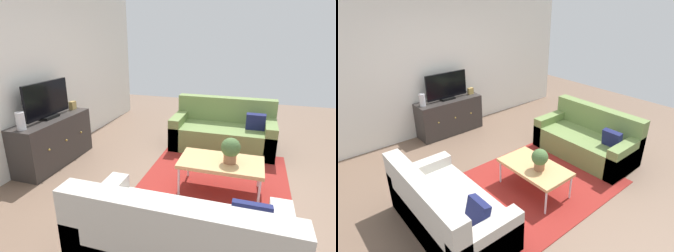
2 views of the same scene
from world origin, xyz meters
The scene contains 11 objects.
ground_plane centered at (0.00, 0.00, 0.00)m, with size 10.00×10.00×0.00m, color brown.
wall_back centered at (0.00, 2.55, 1.35)m, with size 6.40×0.12×2.70m, color silver.
area_rug centered at (0.00, -0.15, 0.01)m, with size 2.50×1.90×0.01m, color maroon.
couch_left_side centered at (-1.44, -0.10, 0.28)m, with size 0.86×1.69×0.83m.
couch_right_side centered at (1.44, -0.10, 0.28)m, with size 0.86×1.69×0.83m.
coffee_table centered at (-0.05, -0.24, 0.39)m, with size 0.58×1.01×0.42m.
potted_plant centered at (-0.07, -0.35, 0.59)m, with size 0.23×0.23×0.31m.
tv_console centered at (0.03, 2.27, 0.36)m, with size 1.32×0.47×0.71m.
flat_screen_tv centered at (0.03, 2.29, 0.98)m, with size 0.86×0.16×0.54m.
glass_vase centered at (-0.51, 2.27, 0.83)m, with size 0.11×0.11×0.23m, color silver.
mantel_clock centered at (0.57, 2.27, 0.78)m, with size 0.11×0.07×0.13m, color tan.
Camera 1 is at (-3.16, -0.55, 1.89)m, focal length 29.59 mm.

